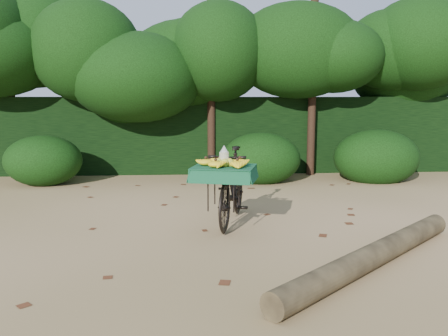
{
  "coord_description": "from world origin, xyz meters",
  "views": [
    {
      "loc": [
        0.03,
        -5.54,
        1.77
      ],
      "look_at": [
        0.46,
        0.7,
        0.85
      ],
      "focal_mm": 38.0,
      "sensor_mm": 36.0,
      "label": 1
    }
  ],
  "objects": [
    {
      "name": "tree_row",
      "position": [
        -0.65,
        5.5,
        2.0
      ],
      "size": [
        14.5,
        2.0,
        4.0
      ],
      "primitive_type": null,
      "color": "black",
      "rests_on": "ground"
    },
    {
      "name": "bush_clumps",
      "position": [
        0.5,
        4.3,
        0.45
      ],
      "size": [
        8.8,
        1.7,
        0.9
      ],
      "primitive_type": null,
      "color": "black",
      "rests_on": "ground"
    },
    {
      "name": "leaf_litter",
      "position": [
        0.0,
        0.65,
        0.01
      ],
      "size": [
        7.0,
        7.3,
        0.01
      ],
      "primitive_type": null,
      "color": "#542A16",
      "rests_on": "ground"
    },
    {
      "name": "hedge_backdrop",
      "position": [
        0.0,
        6.3,
        0.9
      ],
      "size": [
        26.0,
        1.8,
        1.8
      ],
      "primitive_type": "cube",
      "color": "black",
      "rests_on": "ground"
    },
    {
      "name": "fallen_log",
      "position": [
        1.95,
        -0.85,
        0.13
      ],
      "size": [
        2.76,
        2.54,
        0.25
      ],
      "primitive_type": "cylinder",
      "rotation": [
        1.57,
        0.0,
        -0.83
      ],
      "color": "brown",
      "rests_on": "ground"
    },
    {
      "name": "ground",
      "position": [
        0.0,
        0.0,
        0.0
      ],
      "size": [
        80.0,
        80.0,
        0.0
      ],
      "primitive_type": "plane",
      "color": "tan",
      "rests_on": "ground"
    },
    {
      "name": "vendor_bicycle",
      "position": [
        0.59,
        1.0,
        0.56
      ],
      "size": [
        1.09,
        1.92,
        1.09
      ],
      "rotation": [
        0.0,
        0.0,
        -0.26
      ],
      "color": "black",
      "rests_on": "ground"
    }
  ]
}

